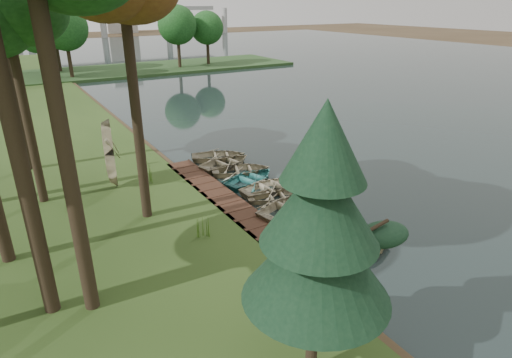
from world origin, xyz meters
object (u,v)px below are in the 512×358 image
rowboat_0 (357,245)px  pine_tree (320,226)px  rowboat_2 (318,216)px  rowboat_1 (332,229)px  boardwalk (238,212)px  stored_rowboat (116,180)px

rowboat_0 → pine_tree: bearing=136.0°
rowboat_2 → pine_tree: bearing=145.5°
rowboat_1 → rowboat_0: bearing=158.5°
rowboat_1 → rowboat_2: bearing=-29.4°
rowboat_0 → pine_tree: pine_tree is taller
pine_tree → boardwalk: bearing=72.0°
boardwalk → stored_rowboat: bearing=126.5°
rowboat_2 → stored_rowboat: size_ratio=1.05×
boardwalk → pine_tree: 11.52m
stored_rowboat → pine_tree: bearing=-164.5°
rowboat_1 → stored_rowboat: bearing=15.2°
rowboat_0 → stored_rowboat: stored_rowboat is taller
rowboat_0 → rowboat_1: (0.05, 1.67, -0.05)m
rowboat_1 → pine_tree: pine_tree is taller
stored_rowboat → rowboat_0: bearing=-138.2°
boardwalk → rowboat_1: 4.84m
boardwalk → stored_rowboat: (-4.46, 6.02, 0.54)m
boardwalk → rowboat_2: 4.01m
boardwalk → rowboat_0: (2.55, -5.74, 0.28)m
rowboat_1 → boardwalk: bearing=12.8°
boardwalk → rowboat_2: bearing=-45.4°
boardwalk → rowboat_1: (2.60, -4.07, 0.23)m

